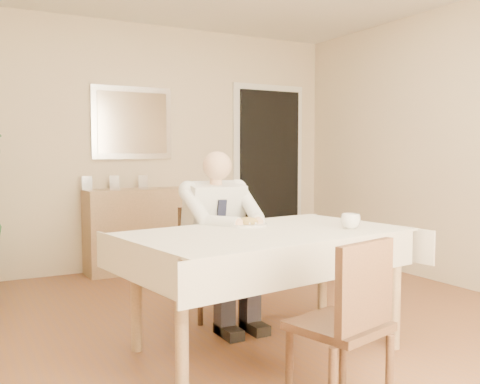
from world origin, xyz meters
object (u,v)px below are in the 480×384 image
chair_near (349,317)px  sideboard (138,230)px  coffee_mug (351,221)px  chair_far (207,255)px  seated_man (223,229)px  dining_table (267,244)px

chair_near → sideboard: sideboard is taller
coffee_mug → sideboard: 2.82m
chair_far → seated_man: bearing=-94.9°
dining_table → sideboard: size_ratio=1.72×
sideboard → chair_near: bearing=-93.2°
chair_far → sideboard: (-0.00, 1.69, -0.03)m
coffee_mug → sideboard: (-0.51, 2.75, -0.37)m
dining_table → chair_far: (0.00, 0.87, -0.21)m
chair_far → sideboard: size_ratio=0.76×
chair_near → sideboard: 3.46m
chair_near → sideboard: size_ratio=0.78×
chair_far → sideboard: 1.69m
sideboard → dining_table: bearing=-91.7°
dining_table → seated_man: (0.00, 0.59, 0.02)m
chair_far → coffee_mug: (0.51, -1.06, 0.34)m
chair_near → seated_man: 1.51m
dining_table → chair_near: size_ratio=2.21×
dining_table → seated_man: bearing=82.0°
seated_man → sideboard: bearing=90.0°
seated_man → sideboard: seated_man is taller
dining_table → coffee_mug: coffee_mug is taller
dining_table → sideboard: bearing=82.0°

